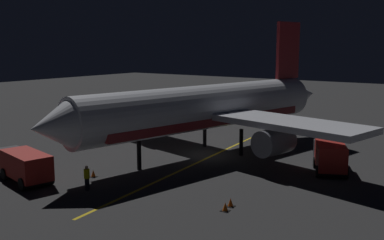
{
  "coord_description": "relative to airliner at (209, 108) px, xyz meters",
  "views": [
    {
      "loc": [
        -22.13,
        33.64,
        9.92
      ],
      "look_at": [
        0.0,
        2.0,
        3.5
      ],
      "focal_mm": 42.22,
      "sensor_mm": 36.0,
      "label": 1
    }
  ],
  "objects": [
    {
      "name": "airliner",
      "position": [
        0.0,
        0.0,
        0.0
      ],
      "size": [
        29.73,
        33.61,
        12.33
      ],
      "color": "silver",
      "rests_on": "ground_plane"
    },
    {
      "name": "ground_plane",
      "position": [
        0.13,
        0.57,
        -4.32
      ],
      "size": [
        180.0,
        180.0,
        0.2
      ],
      "primitive_type": "cube",
      "color": "#2E2E2F"
    },
    {
      "name": "traffic_cone_under_wing",
      "position": [
        3.18,
        11.33,
        -3.97
      ],
      "size": [
        0.5,
        0.5,
        0.55
      ],
      "color": "#EA590F",
      "rests_on": "ground_plane"
    },
    {
      "name": "apron_guide_stripe",
      "position": [
        -1.06,
        4.57,
        -4.22
      ],
      "size": [
        2.75,
        26.79,
        0.01
      ],
      "primitive_type": "cube",
      "rotation": [
        0.0,
        0.0,
        0.09
      ],
      "color": "gold",
      "rests_on": "ground_plane"
    },
    {
      "name": "traffic_cone_near_left",
      "position": [
        -8.73,
        11.73,
        -3.97
      ],
      "size": [
        0.5,
        0.5,
        0.55
      ],
      "color": "#EA590F",
      "rests_on": "ground_plane"
    },
    {
      "name": "ground_crew_worker",
      "position": [
        1.16,
        13.76,
        -3.34
      ],
      "size": [
        0.4,
        0.4,
        1.74
      ],
      "color": "black",
      "rests_on": "ground_plane"
    },
    {
      "name": "catering_truck",
      "position": [
        -10.98,
        -0.64,
        -3.01
      ],
      "size": [
        4.26,
        6.03,
        2.34
      ],
      "color": "maroon",
      "rests_on": "ground_plane"
    },
    {
      "name": "traffic_cone_near_right",
      "position": [
        -8.6,
        10.86,
        -3.97
      ],
      "size": [
        0.5,
        0.5,
        0.55
      ],
      "color": "#EA590F",
      "rests_on": "ground_plane"
    },
    {
      "name": "baggage_truck",
      "position": [
        6.78,
        14.91,
        -3.04
      ],
      "size": [
        6.84,
        3.47,
        2.22
      ],
      "color": "maroon",
      "rests_on": "ground_plane"
    }
  ]
}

